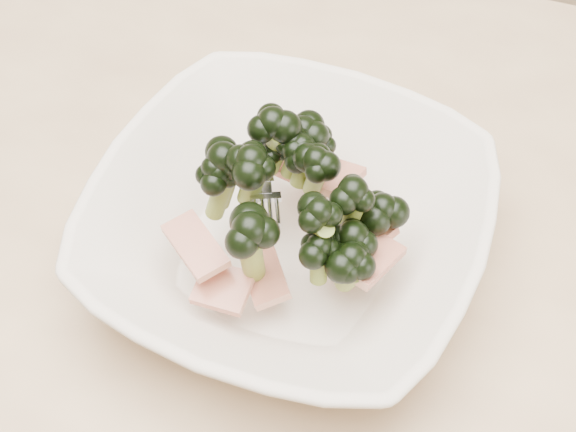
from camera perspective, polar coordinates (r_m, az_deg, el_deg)
name	(u,v)px	position (r m, az deg, el deg)	size (l,w,h in m)	color
dining_table	(163,296)	(0.74, -8.89, -5.65)	(1.20, 0.80, 0.75)	tan
broccoli_dish	(289,223)	(0.60, 0.06, -0.47)	(0.32, 0.32, 0.12)	beige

